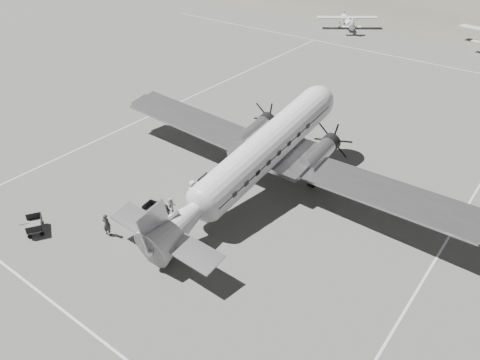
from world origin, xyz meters
name	(u,v)px	position (x,y,z in m)	size (l,w,h in m)	color
ground	(256,211)	(0.00, 0.00, 0.00)	(260.00, 260.00, 0.00)	#61615E
taxi_line_near	(100,339)	(0.00, -14.00, 0.01)	(60.00, 0.15, 0.01)	silver
taxi_line_right	(420,285)	(12.00, 0.00, 0.01)	(0.15, 80.00, 0.01)	silver
taxi_line_left	(173,105)	(-18.00, 10.00, 0.01)	(0.15, 60.00, 0.01)	silver
taxi_line_horizon	(436,64)	(0.00, 40.00, 0.01)	(90.00, 0.15, 0.01)	silver
dc3_airliner	(257,159)	(-1.38, 1.94, 2.99)	(31.38, 21.78, 5.98)	#AFAFB1
light_plane_left	(347,22)	(-17.01, 48.74, 1.00)	(9.68, 7.85, 2.01)	silver
baggage_cart_near	(156,211)	(-5.25, -4.79, 0.49)	(1.72, 1.21, 0.97)	slate
baggage_cart_far	(35,225)	(-10.62, -10.89, 0.48)	(1.71, 1.21, 0.96)	slate
ground_crew	(107,225)	(-6.42, -8.12, 0.83)	(0.61, 0.40, 1.66)	#2D2D2D
ramp_agent	(172,207)	(-4.40, -4.02, 0.79)	(0.77, 0.60, 1.58)	silver
passenger	(193,192)	(-4.33, -1.86, 0.93)	(0.91, 0.59, 1.86)	silver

